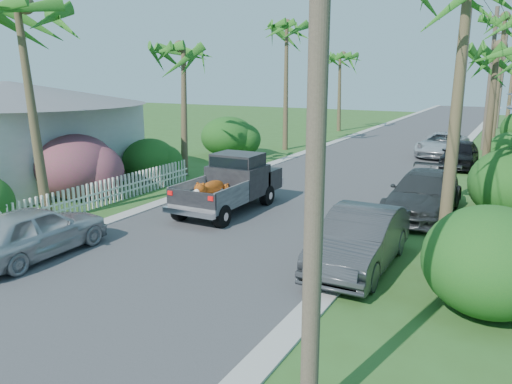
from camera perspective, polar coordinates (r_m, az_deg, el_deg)
The scene contains 27 objects.
ground at distance 12.25m, azimuth -15.51°, elevation -10.96°, with size 120.00×120.00×0.00m, color #305520.
road at distance 34.22m, azimuth 14.68°, elevation 4.68°, with size 8.00×100.00×0.02m, color #38383A.
curb_left at distance 35.46m, azimuth 7.91°, elevation 5.32°, with size 0.60×100.00×0.06m, color #A5A39E.
curb_right at distance 33.48m, azimuth 21.85°, elevation 4.01°, with size 0.60×100.00×0.06m, color #A5A39E.
pickup_truck at distance 18.54m, azimuth -2.53°, elevation 1.12°, with size 1.98×5.12×2.06m.
parked_car_rn at distance 13.22m, azimuth 11.78°, elevation -5.35°, with size 1.62×4.64×1.53m, color #303235.
parked_car_rm at distance 18.73m, azimuth 18.60°, elevation -0.24°, with size 2.12×5.22×1.51m, color #292C2E.
parked_car_rf at distance 28.97m, azimuth 22.28°, elevation 4.04°, with size 1.73×4.29×1.46m, color black.
parked_car_rd at distance 32.51m, azimuth 20.52°, elevation 5.08°, with size 2.35×5.10×1.42m, color silver.
parked_car_ln at distance 14.96m, azimuth -24.05°, elevation -4.19°, with size 1.72×4.28×1.46m, color #AAADB1.
palm_l_a at distance 17.96m, azimuth -25.20°, elevation 18.54°, with size 4.40×4.40×8.20m.
palm_l_b at distance 24.80m, azimuth -8.47°, elevation 16.04°, with size 4.40×4.40×7.40m.
palm_l_c at distance 33.13m, azimuth 3.54°, elevation 18.53°, with size 4.40×4.40×9.20m.
palm_l_d at distance 44.36m, azimuth 9.67°, elevation 15.17°, with size 4.40×4.40×7.70m.
palm_r_b at distance 22.98m, azimuth 25.89°, elevation 14.62°, with size 4.40×4.40×7.20m.
palm_r_c at distance 34.11m, azimuth 26.60°, elevation 17.38°, with size 4.40×4.40×9.40m.
shrub_l_b at distance 21.32m, azimuth -19.87°, elevation 2.75°, with size 3.00×3.30×2.60m, color #BF1B6B.
shrub_l_c at distance 23.91m, azimuth -12.06°, elevation 3.61°, with size 2.40×2.64×2.00m, color #164D1B.
shrub_l_d at distance 30.65m, azimuth -3.23°, elevation 6.37°, with size 3.20×3.52×2.40m, color #164D1B.
shrub_r_a at distance 11.57m, azimuth 25.25°, elevation -7.13°, with size 2.80×3.08×2.30m, color #164D1B.
shrub_r_c at distance 28.20m, azimuth 27.24°, elevation 3.98°, with size 2.60×2.86×2.10m, color #164D1B.
picket_fence at distance 19.85m, azimuth -17.26°, elevation -0.17°, with size 0.10×11.00×1.00m, color white.
house_left at distance 25.85m, azimuth -26.15°, elevation 5.77°, with size 9.00×8.00×4.60m.
utility_pole_a at distance 6.37m, azimuth 7.00°, elevation 10.10°, with size 1.60×0.26×9.00m.
utility_pole_b at distance 21.05m, azimuth 22.46°, elevation 11.47°, with size 1.60×0.26×9.00m.
utility_pole_c at distance 36.00m, azimuth 25.18°, elevation 11.63°, with size 1.60×0.26×9.00m.
utility_pole_d at distance 50.97m, azimuth 26.30°, elevation 11.68°, with size 1.60×0.26×9.00m.
Camera 1 is at (7.92, -7.92, 4.96)m, focal length 35.00 mm.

